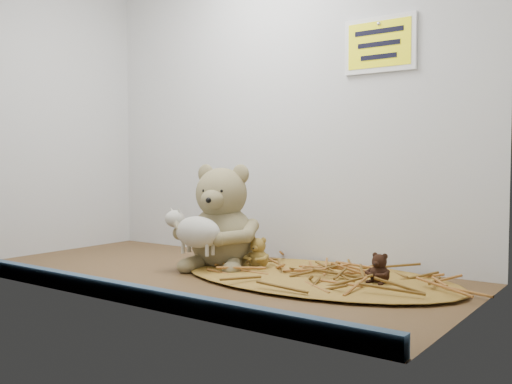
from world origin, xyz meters
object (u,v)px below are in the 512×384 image
Objects in this scene: mini_teddy_tan at (258,251)px; toy_lamb at (198,232)px; main_teddy at (222,216)px; mini_teddy_brown at (380,267)px.

toy_lamb is at bearing -145.46° from mini_teddy_tan.
main_teddy is 42.41cm from mini_teddy_brown.
main_teddy is at bearing 174.55° from mini_teddy_tan.
mini_teddy_brown is at bearing 14.27° from toy_lamb.
mini_teddy_tan is at bearing 42.26° from toy_lamb.
main_teddy is at bearing -172.49° from mini_teddy_brown.
mini_teddy_tan is at bearing -172.70° from mini_teddy_brown.
main_teddy is 3.44× the size of mini_teddy_tan.
toy_lamb is (0.00, -9.34, -3.08)cm from main_teddy.
main_teddy is 4.03× the size of mini_teddy_brown.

